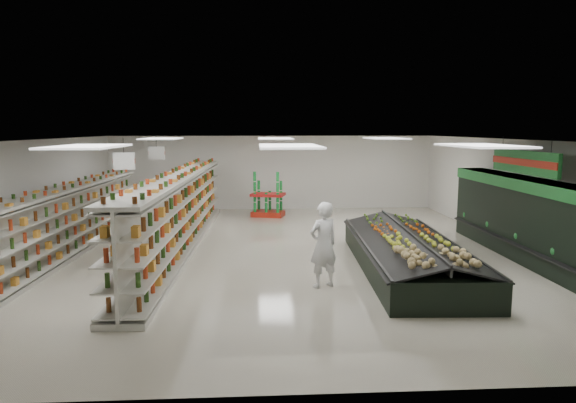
{
  "coord_description": "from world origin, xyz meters",
  "views": [
    {
      "loc": [
        -0.65,
        -14.37,
        3.51
      ],
      "look_at": [
        0.26,
        0.75,
        1.35
      ],
      "focal_mm": 32.0,
      "sensor_mm": 36.0,
      "label": 1
    }
  ],
  "objects": [
    {
      "name": "gondola_left",
      "position": [
        -5.97,
        0.02,
        0.87
      ],
      "size": [
        1.22,
        10.99,
        1.9
      ],
      "rotation": [
        0.0,
        0.0,
        -0.04
      ],
      "color": "beige",
      "rests_on": "floor"
    },
    {
      "name": "shopper_background",
      "position": [
        -3.52,
        2.75,
        0.9
      ],
      "size": [
        0.69,
        0.96,
        1.8
      ],
      "primitive_type": "imported",
      "rotation": [
        0.0,
        0.0,
        1.39
      ],
      "color": "tan",
      "rests_on": "floor"
    },
    {
      "name": "soda_endcap",
      "position": [
        -0.22,
        6.07,
        0.8
      ],
      "size": [
        1.48,
        1.19,
        1.66
      ],
      "rotation": [
        0.0,
        0.0,
        -0.26
      ],
      "color": "red",
      "rests_on": "floor"
    },
    {
      "name": "produce_island",
      "position": [
        3.1,
        -2.05,
        0.45
      ],
      "size": [
        2.72,
        6.77,
        1.0
      ],
      "rotation": [
        0.0,
        0.0,
        -0.05
      ],
      "color": "black",
      "rests_on": "floor"
    },
    {
      "name": "hortifruti_banner",
      "position": [
        6.25,
        -1.5,
        2.65
      ],
      "size": [
        0.12,
        3.2,
        0.95
      ],
      "color": "#1F762E",
      "rests_on": "ceiling"
    },
    {
      "name": "wall_back",
      "position": [
        0.0,
        8.0,
        1.6
      ],
      "size": [
        14.0,
        0.02,
        3.2
      ],
      "primitive_type": "cube",
      "color": "white",
      "rests_on": "floor"
    },
    {
      "name": "floor",
      "position": [
        0.0,
        0.0,
        0.0
      ],
      "size": [
        16.0,
        16.0,
        0.0
      ],
      "primitive_type": "plane",
      "color": "beige",
      "rests_on": "ground"
    },
    {
      "name": "produce_wall_case",
      "position": [
        6.53,
        -1.5,
        1.24
      ],
      "size": [
        0.93,
        8.0,
        2.2
      ],
      "color": "black",
      "rests_on": "floor"
    },
    {
      "name": "wall_left",
      "position": [
        -7.0,
        0.0,
        1.6
      ],
      "size": [
        0.02,
        16.0,
        3.2
      ],
      "primitive_type": "cube",
      "color": "white",
      "rests_on": "floor"
    },
    {
      "name": "gondola_center",
      "position": [
        -2.92,
        0.65,
        1.01
      ],
      "size": [
        1.32,
        12.69,
        2.2
      ],
      "rotation": [
        0.0,
        0.0,
        -0.03
      ],
      "color": "beige",
      "rests_on": "floor"
    },
    {
      "name": "aisle_sign_far",
      "position": [
        -3.8,
        2.0,
        2.75
      ],
      "size": [
        0.52,
        0.06,
        0.75
      ],
      "color": "white",
      "rests_on": "ceiling"
    },
    {
      "name": "shopper_main",
      "position": [
        0.8,
        -3.34,
        0.96
      ],
      "size": [
        0.83,
        0.72,
        1.92
      ],
      "primitive_type": "imported",
      "rotation": [
        0.0,
        0.0,
        3.6
      ],
      "color": "silver",
      "rests_on": "floor"
    },
    {
      "name": "ceiling",
      "position": [
        0.0,
        0.0,
        3.2
      ],
      "size": [
        14.0,
        16.0,
        0.02
      ],
      "primitive_type": "cube",
      "color": "white",
      "rests_on": "wall_back"
    },
    {
      "name": "aisle_sign_near",
      "position": [
        -3.8,
        -2.0,
        2.75
      ],
      "size": [
        0.52,
        0.06,
        0.75
      ],
      "color": "white",
      "rests_on": "ceiling"
    },
    {
      "name": "wall_right",
      "position": [
        7.0,
        0.0,
        1.6
      ],
      "size": [
        0.02,
        16.0,
        3.2
      ],
      "primitive_type": "cube",
      "color": "white",
      "rests_on": "floor"
    },
    {
      "name": "wall_front",
      "position": [
        0.0,
        -8.0,
        1.6
      ],
      "size": [
        14.0,
        0.02,
        3.2
      ],
      "primitive_type": "cube",
      "color": "white",
      "rests_on": "floor"
    }
  ]
}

